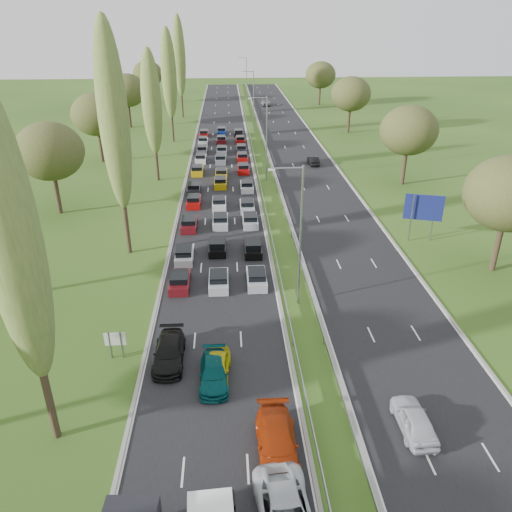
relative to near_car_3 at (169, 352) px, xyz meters
name	(u,v)px	position (x,y,z in m)	size (l,w,h in m)	color
ground	(265,176)	(10.12, 44.35, -0.77)	(260.00, 260.00, 0.00)	#2A4916
near_carriageway	(221,172)	(3.37, 46.85, -0.77)	(10.50, 215.00, 0.04)	black
far_carriageway	(307,171)	(16.87, 46.85, -0.77)	(10.50, 215.00, 0.04)	black
central_reservation	(264,168)	(10.12, 46.85, -0.22)	(2.36, 215.00, 0.32)	gray
lamp_columns	(267,140)	(10.12, 42.35, 5.23)	(0.18, 140.18, 12.00)	gray
poplar_row	(139,106)	(-5.88, 32.52, 11.62)	(2.80, 127.80, 22.44)	#2D2116
woodland_left	(40,159)	(-16.38, 26.97, 6.91)	(8.00, 166.00, 11.10)	#2D2116
woodland_right	(431,145)	(29.62, 31.02, 6.91)	(8.00, 153.00, 11.10)	#2D2116
traffic_queue_fill	(221,179)	(3.39, 41.92, -0.33)	(9.05, 67.88, 0.80)	#590F14
near_car_3	(169,352)	(0.00, 0.00, 0.00)	(2.09, 5.15, 1.49)	black
near_car_7	(214,373)	(3.18, -2.36, -0.06)	(1.92, 4.72, 1.37)	#044446
near_car_8	(217,368)	(3.38, -1.91, -0.02)	(1.72, 4.27, 1.46)	#C1BC0C
near_car_11	(277,443)	(6.79, -8.70, 0.06)	(2.25, 5.54, 1.61)	#9A2B09
far_car_0	(414,420)	(15.00, -7.37, 0.00)	(1.77, 4.41, 1.50)	silver
far_car_1	(313,160)	(18.45, 50.34, -0.07)	(1.44, 4.12, 1.36)	black
far_car_2	(266,103)	(15.18, 109.55, -0.04)	(2.33, 5.06, 1.41)	gray
info_sign	(115,342)	(-3.78, 0.63, 0.60)	(1.50, 0.16, 2.10)	gray
direction_sign	(423,210)	(25.02, 19.55, 2.80)	(3.85, 1.27, 5.20)	gray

